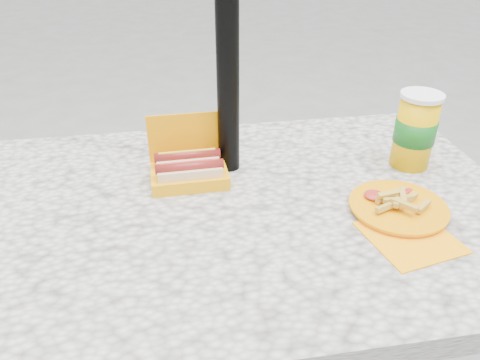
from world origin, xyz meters
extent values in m
cube|color=beige|center=(0.00, 0.00, 0.72)|extent=(1.20, 0.80, 0.05)
cylinder|color=black|center=(-0.50, 0.30, 0.35)|extent=(0.07, 0.07, 0.70)
cylinder|color=black|center=(0.50, 0.30, 0.35)|extent=(0.07, 0.07, 0.70)
cylinder|color=black|center=(0.00, 0.16, 1.10)|extent=(0.05, 0.05, 2.20)
cube|color=orange|center=(-0.10, 0.11, 0.76)|extent=(0.17, 0.11, 0.03)
cube|color=orange|center=(-0.10, 0.17, 0.84)|extent=(0.17, 0.02, 0.11)
cube|color=beige|center=(-0.10, 0.08, 0.78)|extent=(0.14, 0.04, 0.04)
cylinder|color=maroon|center=(-0.10, 0.08, 0.80)|extent=(0.15, 0.03, 0.02)
cylinder|color=#A4221B|center=(-0.10, 0.08, 0.81)|extent=(0.13, 0.01, 0.01)
cube|color=beige|center=(-0.10, 0.13, 0.78)|extent=(0.14, 0.04, 0.04)
cylinder|color=maroon|center=(-0.10, 0.13, 0.80)|extent=(0.15, 0.03, 0.02)
cylinder|color=gold|center=(-0.10, 0.13, 0.81)|extent=(0.13, 0.01, 0.01)
cube|color=#FF9A06|center=(0.30, -0.17, 0.75)|extent=(0.19, 0.19, 0.00)
cylinder|color=orange|center=(0.32, -0.08, 0.76)|extent=(0.19, 0.19, 0.01)
cylinder|color=orange|center=(0.32, -0.08, 0.76)|extent=(0.20, 0.20, 0.01)
cube|color=#B88D27|center=(0.33, -0.05, 0.78)|extent=(0.05, 0.03, 0.01)
cube|color=#B88D27|center=(0.34, -0.07, 0.77)|extent=(0.05, 0.04, 0.01)
cube|color=#B88D27|center=(0.32, -0.09, 0.78)|extent=(0.05, 0.04, 0.01)
cube|color=#B88D27|center=(0.32, -0.08, 0.78)|extent=(0.03, 0.05, 0.01)
cube|color=#B88D27|center=(0.32, -0.08, 0.77)|extent=(0.05, 0.02, 0.01)
cube|color=#B88D27|center=(0.30, -0.07, 0.78)|extent=(0.05, 0.02, 0.01)
cube|color=#B88D27|center=(0.32, -0.11, 0.78)|extent=(0.04, 0.04, 0.01)
cube|color=#B88D27|center=(0.32, -0.09, 0.78)|extent=(0.05, 0.02, 0.01)
cube|color=#B88D27|center=(0.30, -0.06, 0.77)|extent=(0.05, 0.03, 0.01)
cube|color=#B88D27|center=(0.32, -0.08, 0.78)|extent=(0.02, 0.05, 0.01)
cube|color=#B88D27|center=(0.31, -0.07, 0.78)|extent=(0.05, 0.01, 0.01)
cube|color=#B88D27|center=(0.36, -0.11, 0.77)|extent=(0.05, 0.04, 0.01)
cube|color=#B88D27|center=(0.31, -0.08, 0.78)|extent=(0.05, 0.02, 0.01)
cube|color=#B88D27|center=(0.28, -0.10, 0.77)|extent=(0.05, 0.03, 0.01)
ellipsoid|color=#A4221B|center=(0.28, -0.04, 0.77)|extent=(0.04, 0.04, 0.01)
cube|color=red|center=(0.33, -0.07, 0.78)|extent=(0.07, 0.06, 0.00)
cylinder|color=#F2B000|center=(0.43, 0.10, 0.84)|extent=(0.09, 0.09, 0.17)
cylinder|color=#126119|center=(0.43, 0.10, 0.84)|extent=(0.09, 0.09, 0.06)
cylinder|color=white|center=(0.43, 0.10, 0.93)|extent=(0.10, 0.10, 0.01)
camera|label=1|loc=(-0.14, -0.81, 1.31)|focal=35.00mm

